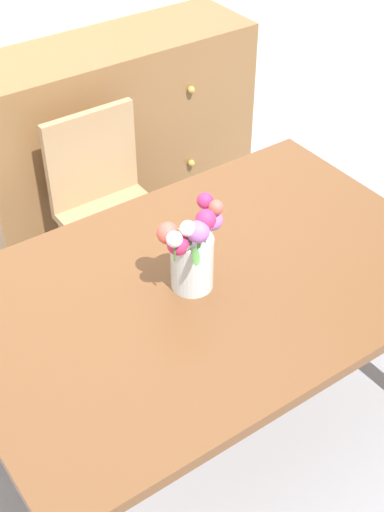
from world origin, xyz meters
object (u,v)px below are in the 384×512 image
dresser (114,140)px  flower_vase (192,250)px  dining_table (207,299)px  chair_far (107,201)px

dresser → flower_vase: flower_vase is taller
dresser → flower_vase: 1.46m
dining_table → dresser: (0.40, 1.33, -0.17)m
dining_table → dresser: bearing=73.1°
dining_table → chair_far: bearing=83.2°
chair_far → dresser: dresser is taller
flower_vase → dresser: bearing=70.9°
dining_table → flower_vase: size_ratio=5.35×
chair_far → dresser: bearing=-123.2°
chair_far → dresser: size_ratio=0.64×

